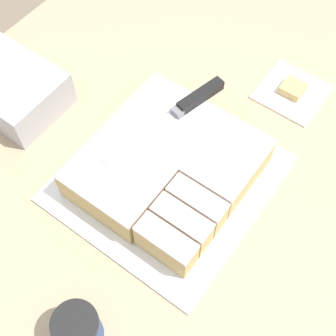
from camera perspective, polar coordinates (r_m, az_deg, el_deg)
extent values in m
plane|color=#7F705B|center=(1.78, -0.32, -15.07)|extent=(8.00, 8.00, 0.00)
cube|color=tan|center=(1.35, -0.41, -9.95)|extent=(1.40, 1.10, 0.89)
cube|color=white|center=(0.94, 0.00, -1.24)|extent=(0.39, 0.37, 0.01)
cube|color=tan|center=(0.92, -2.92, 1.73)|extent=(0.31, 0.18, 0.07)
cube|color=white|center=(0.89, -3.03, 2.99)|extent=(0.31, 0.18, 0.01)
cube|color=tan|center=(0.92, 7.16, 0.31)|extent=(0.16, 0.12, 0.07)
cube|color=white|center=(0.89, 7.41, 1.53)|extent=(0.16, 0.12, 0.01)
cube|color=tan|center=(0.84, -0.25, -9.43)|extent=(0.04, 0.11, 0.07)
cube|color=white|center=(0.80, -0.26, -8.47)|extent=(0.04, 0.11, 0.01)
cube|color=tan|center=(0.85, 1.66, -7.01)|extent=(0.04, 0.11, 0.07)
cube|color=white|center=(0.82, 1.72, -5.98)|extent=(0.04, 0.11, 0.01)
cube|color=tan|center=(0.87, 3.48, -4.68)|extent=(0.04, 0.11, 0.07)
cube|color=white|center=(0.84, 3.61, -3.58)|extent=(0.04, 0.11, 0.01)
cube|color=silver|center=(0.90, -3.09, 3.77)|extent=(0.18, 0.07, 0.00)
cube|color=slate|center=(0.92, 1.14, 6.81)|extent=(0.02, 0.03, 0.02)
cube|color=black|center=(0.95, 3.98, 8.78)|extent=(0.11, 0.05, 0.02)
cylinder|color=#334C8C|center=(0.81, -10.77, -18.82)|extent=(0.07, 0.07, 0.08)
cylinder|color=black|center=(0.77, -11.33, -18.12)|extent=(0.07, 0.07, 0.01)
cube|color=white|center=(1.10, 14.82, 8.94)|extent=(0.14, 0.14, 0.01)
cube|color=tan|center=(1.09, 14.96, 9.36)|extent=(0.05, 0.05, 0.02)
cube|color=#B2B2B7|center=(1.07, -18.44, 9.08)|extent=(0.16, 0.21, 0.08)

